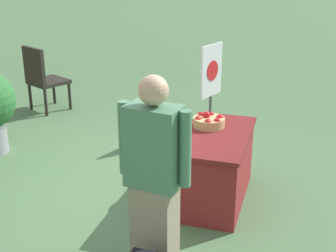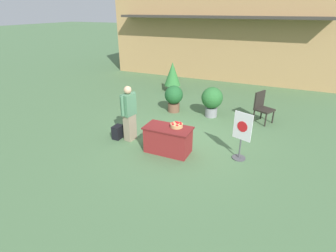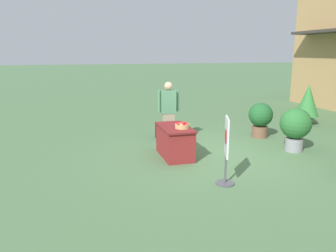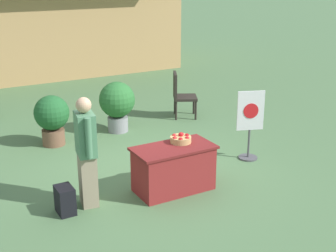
{
  "view_description": "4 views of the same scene",
  "coord_description": "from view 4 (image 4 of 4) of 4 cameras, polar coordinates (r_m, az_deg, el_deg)",
  "views": [
    {
      "loc": [
        -4.46,
        -1.83,
        2.53
      ],
      "look_at": [
        0.26,
        -0.42,
        0.69
      ],
      "focal_mm": 50.0,
      "sensor_mm": 36.0,
      "label": 1
    },
    {
      "loc": [
        2.69,
        -6.95,
        3.73
      ],
      "look_at": [
        -0.03,
        -0.92,
        0.75
      ],
      "focal_mm": 28.0,
      "sensor_mm": 36.0,
      "label": 2
    },
    {
      "loc": [
        7.38,
        -3.22,
        2.53
      ],
      "look_at": [
        -0.56,
        -1.02,
        0.64
      ],
      "focal_mm": 35.0,
      "sensor_mm": 36.0,
      "label": 3
    },
    {
      "loc": [
        -3.48,
        -7.01,
        3.46
      ],
      "look_at": [
        0.28,
        -0.36,
        0.87
      ],
      "focal_mm": 50.0,
      "sensor_mm": 36.0,
      "label": 4
    }
  ],
  "objects": [
    {
      "name": "display_table",
      "position": [
        7.59,
        0.68,
        -5.2
      ],
      "size": [
        1.31,
        0.69,
        0.75
      ],
      "color": "maroon",
      "rests_on": "ground_plane"
    },
    {
      "name": "ground_plane",
      "position": [
        8.55,
        -2.82,
        -5.13
      ],
      "size": [
        120.0,
        120.0,
        0.0
      ],
      "primitive_type": "plane",
      "color": "#4C7047"
    },
    {
      "name": "backpack",
      "position": [
        7.14,
        -12.44,
        -8.81
      ],
      "size": [
        0.24,
        0.34,
        0.42
      ],
      "color": "black",
      "rests_on": "ground_plane"
    },
    {
      "name": "potted_plant_near_left",
      "position": [
        9.74,
        -13.97,
        1.1
      ],
      "size": [
        0.71,
        0.71,
        1.04
      ],
      "color": "brown",
      "rests_on": "ground_plane"
    },
    {
      "name": "potted_plant_near_right",
      "position": [
        10.28,
        -6.22,
        2.85
      ],
      "size": [
        0.79,
        0.79,
        1.12
      ],
      "color": "gray",
      "rests_on": "ground_plane"
    },
    {
      "name": "person_visitor",
      "position": [
        7.06,
        -9.92,
        -3.07
      ],
      "size": [
        0.32,
        0.6,
        1.7
      ],
      "rotation": [
        0.0,
        0.0,
        -0.16
      ],
      "color": "gray",
      "rests_on": "ground_plane"
    },
    {
      "name": "poster_board",
      "position": [
        8.85,
        9.95,
        0.29
      ],
      "size": [
        0.49,
        0.36,
        1.33
      ],
      "rotation": [
        0.0,
        0.0,
        -1.92
      ],
      "color": "#4C4C51",
      "rests_on": "ground_plane"
    },
    {
      "name": "patio_chair",
      "position": [
        11.26,
        1.55,
        4.06
      ],
      "size": [
        0.74,
        0.74,
        1.09
      ],
      "rotation": [
        0.0,
        0.0,
        5.82
      ],
      "color": "#28231E",
      "rests_on": "ground_plane"
    },
    {
      "name": "apple_basket",
      "position": [
        7.62,
        1.57,
        -1.58
      ],
      "size": [
        0.34,
        0.34,
        0.16
      ],
      "color": "tan",
      "rests_on": "display_table"
    }
  ]
}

